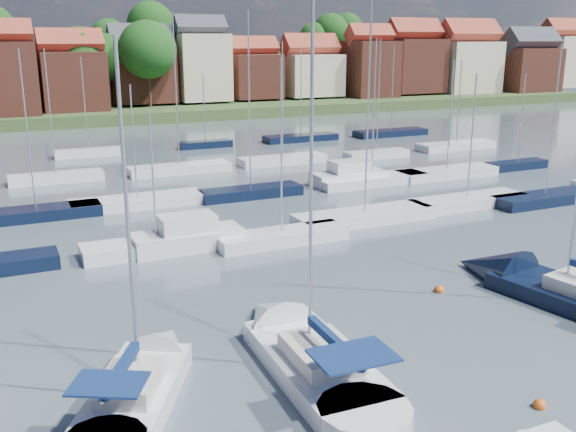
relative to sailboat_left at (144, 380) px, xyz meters
name	(u,v)px	position (x,y,z in m)	size (l,w,h in m)	color
ground	(182,181)	(11.65, 35.77, -0.36)	(260.00, 260.00, 0.00)	#414E59
sailboat_left	(144,380)	(0.00, 0.00, 0.00)	(7.40, 10.46, 14.21)	silver
sailboat_centre	(298,348)	(6.51, -0.10, -0.01)	(3.86, 12.79, 17.14)	silver
sailboat_navy	(543,288)	(21.14, 0.63, -0.01)	(5.90, 13.78, 18.42)	black
buoy_d	(539,408)	(12.75, -7.37, -0.36)	(0.48, 0.48, 0.48)	#D85914
buoy_e	(439,292)	(16.39, 3.18, -0.36)	(0.52, 0.52, 0.52)	#D85914
marina_field	(218,185)	(13.56, 30.92, 0.07)	(79.62, 41.41, 15.93)	silver
far_shore_town	(75,78)	(13.88, 128.44, 4.25)	(212.46, 90.00, 22.27)	#3C5128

